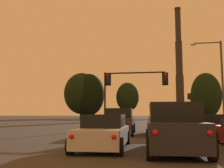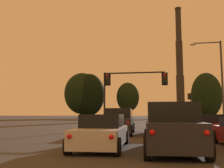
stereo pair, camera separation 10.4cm
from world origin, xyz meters
name	(u,v)px [view 2 (the right image)]	position (x,y,z in m)	size (l,w,h in m)	color
suv_left_lane_front	(119,122)	(-3.36, 18.53, 0.90)	(2.30, 4.98, 1.86)	#232328
hatchback_right_lane_front	(211,126)	(2.88, 17.76, 0.66)	(2.04, 4.16, 1.44)	maroon
sedan_left_lane_second	(102,132)	(-3.00, 10.41, 0.67)	(2.10, 4.75, 1.43)	silver
pickup_truck_center_lane_front	(162,123)	(-0.29, 18.63, 0.80)	(2.30, 5.54, 1.82)	#232328
suv_center_lane_second	(171,128)	(-0.16, 9.80, 0.90)	(2.25, 4.96, 1.86)	#232328
traffic_light_overhead_left	(126,85)	(-3.52, 24.56, 4.29)	(6.34, 0.50, 5.56)	black
traffic_light_far_right	(190,103)	(6.22, 53.54, 3.75)	(0.78, 0.50, 5.71)	black
street_lamp	(217,74)	(5.86, 28.36, 5.67)	(3.30, 0.36, 9.32)	#38383A
smokestack	(180,73)	(9.89, 111.20, 18.56)	(5.32, 5.32, 47.26)	#2B2722
treeline_far_right	(89,95)	(-23.54, 88.64, 8.32)	(11.05, 9.94, 15.75)	black
treeline_right_mid	(128,97)	(-10.05, 90.59, 7.46)	(7.95, 7.15, 12.57)	black
treeline_far_left	(207,95)	(16.02, 88.68, 7.66)	(9.83, 8.85, 15.09)	black
treeline_center_right	(82,94)	(-26.20, 89.25, 8.83)	(12.72, 11.45, 16.17)	black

